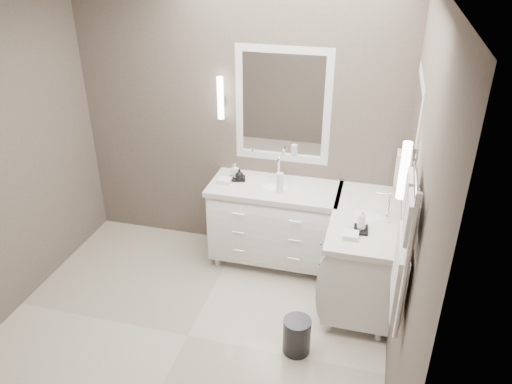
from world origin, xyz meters
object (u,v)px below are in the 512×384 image
(vanity_back, at_px, (274,219))
(towel_ladder, at_px, (404,250))
(vanity_right, at_px, (363,251))
(waste_bin, at_px, (297,336))

(vanity_back, height_order, towel_ladder, towel_ladder)
(vanity_right, bearing_deg, towel_ladder, -80.16)
(towel_ladder, xyz_separation_m, waste_bin, (-0.65, 0.47, -1.24))
(vanity_back, xyz_separation_m, waste_bin, (0.45, -1.15, -0.33))
(towel_ladder, height_order, waste_bin, towel_ladder)
(towel_ladder, bearing_deg, vanity_right, 99.84)
(vanity_right, relative_size, towel_ladder, 1.38)
(vanity_right, relative_size, waste_bin, 4.02)
(vanity_right, height_order, towel_ladder, towel_ladder)
(vanity_back, relative_size, vanity_right, 1.00)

